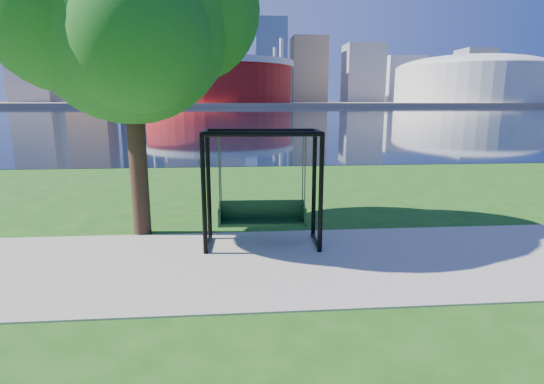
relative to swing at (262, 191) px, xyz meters
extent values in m
plane|color=#1E5114|center=(-0.06, -0.57, -1.23)|extent=(900.00, 900.00, 0.00)
cube|color=#9E937F|center=(-0.06, -1.07, -1.21)|extent=(120.00, 4.00, 0.03)
cube|color=black|center=(-0.06, 101.43, -1.22)|extent=(900.00, 180.00, 0.02)
cube|color=#937F60|center=(-0.06, 305.43, -0.23)|extent=(900.00, 228.00, 2.00)
cylinder|color=maroon|center=(-10.06, 234.43, 11.77)|extent=(80.00, 80.00, 22.00)
cylinder|color=silver|center=(-10.06, 234.43, 21.27)|extent=(83.00, 83.00, 3.00)
cylinder|color=silver|center=(22.84, 253.43, 16.77)|extent=(2.00, 2.00, 32.00)
cylinder|color=silver|center=(-42.97, 253.43, 16.77)|extent=(2.00, 2.00, 32.00)
cylinder|color=silver|center=(-42.97, 215.43, 16.77)|extent=(2.00, 2.00, 32.00)
cylinder|color=silver|center=(22.84, 215.43, 16.77)|extent=(2.00, 2.00, 32.00)
cylinder|color=beige|center=(134.94, 234.43, 10.77)|extent=(84.00, 84.00, 20.00)
ellipsoid|color=beige|center=(134.94, 234.43, 19.77)|extent=(84.00, 84.00, 15.12)
cube|color=gray|center=(-140.06, 309.43, 31.77)|extent=(28.00, 28.00, 62.00)
cube|color=#998466|center=(-100.06, 299.43, 44.77)|extent=(26.00, 26.00, 88.00)
cube|color=slate|center=(-70.06, 324.43, 48.27)|extent=(30.00, 24.00, 95.00)
cube|color=gray|center=(-40.06, 304.43, 36.77)|extent=(24.00, 24.00, 72.00)
cube|color=silver|center=(-10.06, 334.43, 40.77)|extent=(32.00, 28.00, 80.00)
cube|color=slate|center=(24.94, 309.43, 29.77)|extent=(22.00, 22.00, 58.00)
cube|color=#998466|center=(54.94, 324.43, 24.77)|extent=(26.00, 26.00, 48.00)
cube|color=gray|center=(94.94, 314.43, 21.77)|extent=(28.00, 24.00, 42.00)
cube|color=silver|center=(134.94, 339.43, 18.77)|extent=(30.00, 26.00, 36.00)
cube|color=gray|center=(184.94, 319.43, 20.77)|extent=(24.00, 24.00, 40.00)
cube|color=#998466|center=(224.94, 334.43, 16.77)|extent=(26.00, 26.00, 32.00)
cylinder|color=black|center=(-1.21, -0.47, 0.02)|extent=(0.10, 0.10, 2.49)
cylinder|color=black|center=(1.17, -0.56, 0.02)|extent=(0.10, 0.10, 2.49)
cylinder|color=black|center=(-1.17, 0.50, 0.02)|extent=(0.10, 0.10, 2.49)
cylinder|color=black|center=(1.21, 0.41, 0.02)|extent=(0.10, 0.10, 2.49)
cylinder|color=black|center=(-0.02, -0.52, 1.26)|extent=(2.38, 0.18, 0.10)
cylinder|color=black|center=(0.02, 0.46, 1.26)|extent=(2.38, 0.18, 0.10)
cylinder|color=black|center=(-1.19, 0.01, 1.26)|extent=(0.13, 0.98, 0.10)
cylinder|color=black|center=(-1.19, 0.01, -1.14)|extent=(0.11, 0.98, 0.08)
cylinder|color=black|center=(1.19, -0.07, 1.26)|extent=(0.13, 0.98, 0.10)
cylinder|color=black|center=(1.19, -0.07, -1.14)|extent=(0.11, 0.98, 0.08)
cube|color=black|center=(0.00, -0.03, -0.69)|extent=(1.91, 0.55, 0.06)
cube|color=black|center=(0.01, 0.18, -0.45)|extent=(1.90, 0.12, 0.41)
cube|color=black|center=(-0.92, 0.00, -0.53)|extent=(0.07, 0.49, 0.37)
cube|color=black|center=(0.91, -0.06, -0.53)|extent=(0.07, 0.49, 0.37)
cylinder|color=#39393F|center=(-0.90, -0.20, 0.42)|extent=(0.03, 0.03, 1.57)
cylinder|color=#39393F|center=(0.88, -0.26, 0.42)|extent=(0.03, 0.03, 1.57)
cylinder|color=#39393F|center=(-0.89, 0.20, 0.42)|extent=(0.03, 0.03, 1.57)
cylinder|color=#39393F|center=(0.90, 0.14, 0.42)|extent=(0.03, 0.03, 1.57)
cylinder|color=black|center=(-2.82, 1.09, 0.82)|extent=(0.41, 0.41, 4.10)
sphere|color=#1B5519|center=(-2.82, 1.09, 3.61)|extent=(4.47, 4.47, 4.47)
sphere|color=#1B5519|center=(-1.61, 1.64, 3.99)|extent=(3.35, 3.35, 3.35)
sphere|color=#1B5519|center=(-3.94, 0.71, 3.80)|extent=(3.54, 3.54, 3.54)
sphere|color=#1B5519|center=(-2.45, 0.06, 3.15)|extent=(2.98, 2.98, 2.98)
camera|label=1|loc=(-0.52, -8.90, 1.91)|focal=28.00mm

